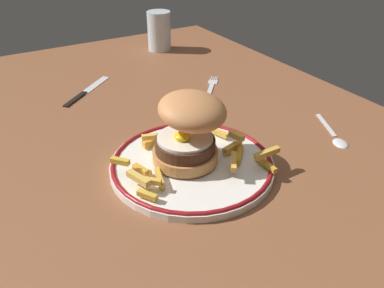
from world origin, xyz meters
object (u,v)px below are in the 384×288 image
(water_glass, at_px, (159,34))
(knife, at_px, (84,92))
(fork, at_px, (211,87))
(spoon, at_px, (337,138))
(burger, at_px, (189,128))
(dinner_plate, at_px, (192,164))

(water_glass, distance_m, knife, 0.35)
(fork, bearing_deg, spoon, 12.21)
(burger, xyz_separation_m, water_glass, (-0.57, 0.23, -0.02))
(burger, bearing_deg, water_glass, 157.64)
(burger, xyz_separation_m, fork, (-0.25, 0.21, -0.07))
(water_glass, bearing_deg, spoon, 3.84)
(knife, bearing_deg, dinner_plate, 8.90)
(fork, bearing_deg, dinner_plate, -38.57)
(burger, height_order, spoon, burger)
(dinner_plate, height_order, water_glass, water_glass)
(knife, height_order, spoon, spoon)
(burger, height_order, knife, burger)
(dinner_plate, bearing_deg, burger, -179.24)
(water_glass, height_order, spoon, water_glass)
(burger, relative_size, spoon, 1.15)
(dinner_plate, distance_m, knife, 0.39)
(fork, bearing_deg, burger, -39.53)
(knife, relative_size, spoon, 1.15)
(water_glass, bearing_deg, burger, -22.36)
(burger, relative_size, fork, 1.23)
(water_glass, relative_size, fork, 0.93)
(burger, xyz_separation_m, spoon, (0.07, 0.28, -0.07))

